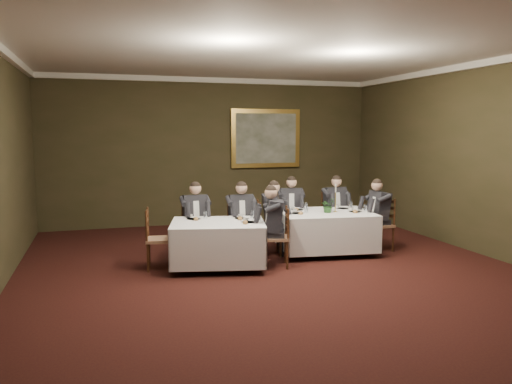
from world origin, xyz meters
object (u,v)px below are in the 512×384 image
chair_main_endleft (269,240)px  chair_main_backright (334,228)px  table_second (218,241)px  candlestick (335,201)px  diner_main_endright (380,224)px  chair_sec_backleft (195,241)px  chair_sec_backright (241,240)px  diner_main_endleft (269,227)px  diner_main_backleft (291,218)px  diner_main_backright (334,217)px  chair_main_endright (380,235)px  chair_main_backleft (290,229)px  diner_sec_backleft (195,228)px  diner_sec_endright (276,236)px  diner_sec_backright (241,228)px  chair_sec_endright (276,250)px  table_main (325,229)px  centerpiece (328,205)px  chair_sec_endleft (159,252)px  painting (266,138)px

chair_main_endleft → chair_main_backright: bearing=123.3°
table_second → candlestick: size_ratio=3.29×
table_second → diner_main_endright: diner_main_endright is taller
chair_sec_backleft → chair_sec_backright: size_ratio=1.00×
diner_main_endleft → chair_sec_backleft: size_ratio=1.35×
table_second → chair_main_backright: chair_main_backright is taller
diner_main_backleft → diner_main_backright: size_ratio=1.00×
table_second → chair_main_endright: 3.21m
diner_main_endright → chair_main_endleft: bearing=81.5°
chair_main_backleft → diner_sec_backleft: 2.09m
diner_main_backleft → diner_main_backright: bearing=-173.4°
chair_sec_backleft → diner_sec_endright: diner_sec_endright is taller
chair_main_backright → diner_sec_backright: (-2.12, -0.55, 0.23)m
chair_main_backleft → chair_sec_endright: size_ratio=1.00×
chair_main_backleft → diner_main_backleft: size_ratio=0.74×
table_main → centerpiece: centerpiece is taller
diner_main_backright → chair_sec_endright: diner_main_backright is taller
chair_main_backleft → chair_sec_endleft: size_ratio=1.00×
chair_main_endleft → chair_sec_endleft: same height
chair_main_backleft → diner_sec_backright: 1.41m
diner_main_backright → table_main: bearing=54.6°
diner_sec_backleft → diner_sec_backright: same height
diner_sec_backright → centerpiece: 1.65m
chair_main_backleft → chair_main_endright: same height
centerpiece → candlestick: 0.17m
chair_sec_backleft → painting: (2.36, 3.07, 1.78)m
diner_sec_backleft → diner_sec_endright: 1.57m
diner_main_backleft → chair_sec_backright: (-1.22, -0.64, -0.23)m
table_second → candlestick: candlestick is taller
diner_main_endleft → chair_sec_endright: (-0.14, -0.76, -0.23)m
chair_sec_backleft → diner_sec_backleft: diner_sec_backleft is taller
diner_sec_endright → chair_sec_backleft: bearing=63.0°
table_main → chair_main_backright: bearing=55.0°
table_main → painting: painting is taller
chair_main_backleft → diner_main_backright: 0.94m
diner_main_endright → chair_sec_backleft: bearing=79.2°
centerpiece → painting: bearing=90.1°
diner_main_endright → chair_sec_endleft: 4.13m
candlestick → chair_sec_endright: bearing=-157.0°
chair_sec_backleft → chair_main_endright: bearing=169.6°
diner_main_endright → chair_sec_backright: bearing=80.2°
diner_sec_backleft → chair_sec_endleft: diner_sec_backleft is taller
diner_main_backright → diner_sec_backright: (-2.12, -0.53, 0.00)m
diner_sec_backright → painting: bearing=-112.7°
chair_main_endright → diner_sec_backright: size_ratio=0.74×
diner_main_backleft → chair_sec_endleft: (-2.74, -1.10, -0.23)m
diner_sec_endright → candlestick: bearing=-51.5°
diner_sec_backright → painting: (1.56, 3.26, 1.55)m
diner_sec_backright → centerpiece: (1.57, -0.33, 0.39)m
chair_main_backright → candlestick: 1.15m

